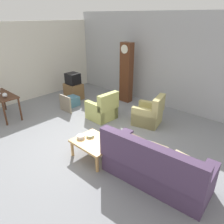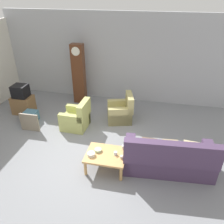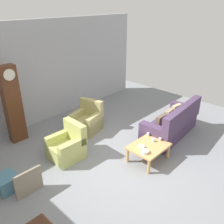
# 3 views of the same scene
# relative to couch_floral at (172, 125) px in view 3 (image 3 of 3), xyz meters

# --- Properties ---
(ground_plane) EXTENTS (10.40, 10.40, 0.00)m
(ground_plane) POSITION_rel_couch_floral_xyz_m (-2.02, 0.14, -0.36)
(ground_plane) COLOR gray
(garage_door_wall) EXTENTS (8.40, 0.16, 3.20)m
(garage_door_wall) POSITION_rel_couch_floral_xyz_m (-2.02, 3.74, 1.24)
(garage_door_wall) COLOR #ADAFB5
(garage_door_wall) RESTS_ON ground_plane
(couch_floral) EXTENTS (2.16, 1.04, 1.04)m
(couch_floral) POSITION_rel_couch_floral_xyz_m (0.00, 0.00, 0.00)
(couch_floral) COLOR #4C3856
(couch_floral) RESTS_ON ground_plane
(armchair_olive_near) EXTENTS (0.82, 0.79, 0.92)m
(armchair_olive_near) POSITION_rel_couch_floral_xyz_m (-2.79, 1.36, -0.05)
(armchair_olive_near) COLOR #B7BC66
(armchair_olive_near) RESTS_ON ground_plane
(armchair_olive_far) EXTENTS (0.96, 0.94, 0.92)m
(armchair_olive_far) POSITION_rel_couch_floral_xyz_m (-1.50, 2.07, -0.05)
(armchair_olive_far) COLOR tan
(armchair_olive_far) RESTS_ON ground_plane
(coffee_table_wood) EXTENTS (0.96, 0.76, 0.43)m
(coffee_table_wood) POSITION_rel_couch_floral_xyz_m (-1.47, -0.22, 0.01)
(coffee_table_wood) COLOR tan
(coffee_table_wood) RESTS_ON ground_plane
(grandfather_clock) EXTENTS (0.44, 0.30, 2.20)m
(grandfather_clock) POSITION_rel_couch_floral_xyz_m (-3.26, 3.09, 0.75)
(grandfather_clock) COLOR #562D19
(grandfather_clock) RESTS_ON ground_plane
(framed_picture_leaning) EXTENTS (0.60, 0.05, 0.57)m
(framed_picture_leaning) POSITION_rel_couch_floral_xyz_m (-4.13, 0.89, -0.07)
(framed_picture_leaning) COLOR gray
(framed_picture_leaning) RESTS_ON ground_plane
(storage_box_blue) EXTENTS (0.42, 0.47, 0.34)m
(storage_box_blue) POSITION_rel_couch_floral_xyz_m (-4.40, 1.36, -0.18)
(storage_box_blue) COLOR teal
(storage_box_blue) RESTS_ON ground_plane
(cup_white_porcelain) EXTENTS (0.07, 0.07, 0.09)m
(cup_white_porcelain) POSITION_rel_couch_floral_xyz_m (-1.10, 0.07, 0.12)
(cup_white_porcelain) COLOR white
(cup_white_porcelain) RESTS_ON coffee_table_wood
(cup_blue_rimmed) EXTENTS (0.08, 0.08, 0.08)m
(cup_blue_rimmed) POSITION_rel_couch_floral_xyz_m (-1.24, -0.20, 0.12)
(cup_blue_rimmed) COLOR silver
(cup_blue_rimmed) RESTS_ON coffee_table_wood
(cup_cream_tall) EXTENTS (0.07, 0.07, 0.07)m
(cup_cream_tall) POSITION_rel_couch_floral_xyz_m (-1.08, -0.30, 0.11)
(cup_cream_tall) COLOR beige
(cup_cream_tall) RESTS_ON coffee_table_wood
(bowl_white_stacked) EXTENTS (0.19, 0.19, 0.07)m
(bowl_white_stacked) POSITION_rel_couch_floral_xyz_m (-1.80, -0.34, 0.11)
(bowl_white_stacked) COLOR white
(bowl_white_stacked) RESTS_ON coffee_table_wood
(bowl_shallow_green) EXTENTS (0.18, 0.18, 0.06)m
(bowl_shallow_green) POSITION_rel_couch_floral_xyz_m (-1.69, -0.15, 0.10)
(bowl_shallow_green) COLOR #B2C69E
(bowl_shallow_green) RESTS_ON coffee_table_wood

